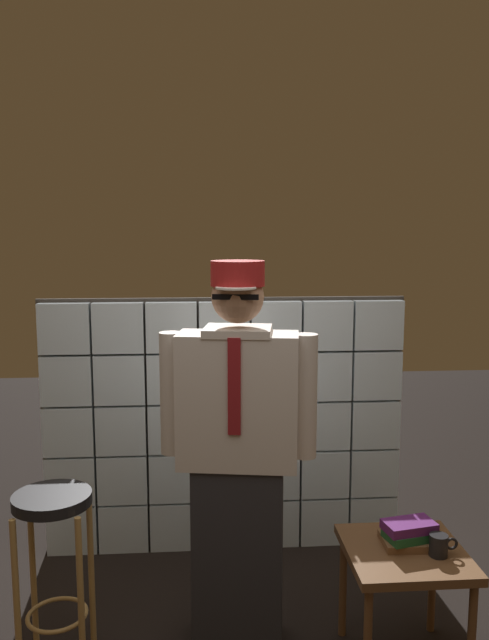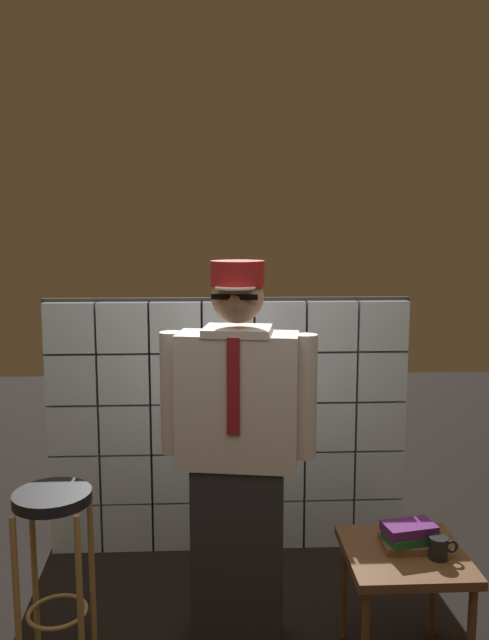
% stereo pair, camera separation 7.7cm
% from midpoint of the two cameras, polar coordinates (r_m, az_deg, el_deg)
% --- Properties ---
extents(glass_block_wall, '(2.18, 0.10, 1.57)m').
position_cam_midpoint_polar(glass_block_wall, '(3.87, -2.40, -9.63)').
color(glass_block_wall, silver).
rests_on(glass_block_wall, ground).
extents(standing_person, '(0.72, 0.35, 1.81)m').
position_cam_midpoint_polar(standing_person, '(2.96, -1.35, -11.61)').
color(standing_person, '#28282D').
rests_on(standing_person, ground).
extents(bar_stool, '(0.34, 0.34, 0.81)m').
position_cam_midpoint_polar(bar_stool, '(3.05, -17.57, -18.35)').
color(bar_stool, black).
rests_on(bar_stool, ground).
extents(side_table, '(0.52, 0.52, 0.55)m').
position_cam_midpoint_polar(side_table, '(3.07, 13.50, -20.68)').
color(side_table, brown).
rests_on(side_table, ground).
extents(book_stack, '(0.24, 0.20, 0.11)m').
position_cam_midpoint_polar(book_stack, '(3.04, 13.82, -18.28)').
color(book_stack, brown).
rests_on(book_stack, side_table).
extents(coffee_mug, '(0.13, 0.08, 0.09)m').
position_cam_midpoint_polar(coffee_mug, '(2.99, 16.44, -18.93)').
color(coffee_mug, black).
rests_on(coffee_mug, side_table).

